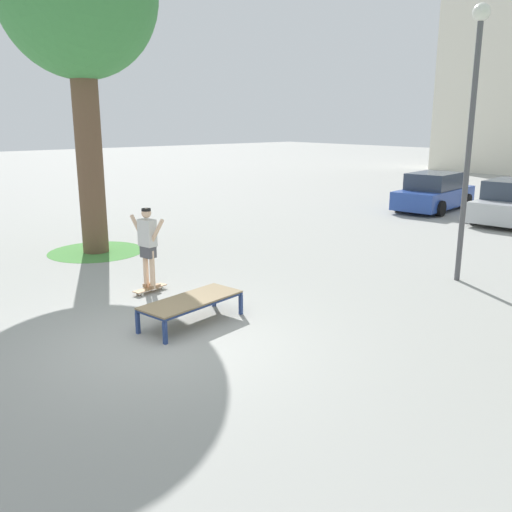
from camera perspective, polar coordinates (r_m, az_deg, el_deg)
The scene contains 7 objects.
ground_plane at distance 9.14m, azimuth -10.04°, elevation -8.97°, with size 120.00×120.00×0.00m, color #999993.
skate_box at distance 9.77m, azimuth -6.75°, elevation -4.72°, with size 1.07×2.00×0.46m.
skateboard at distance 11.77m, azimuth -10.99°, elevation -3.34°, with size 0.36×0.82×0.09m.
skater at distance 11.52m, azimuth -11.21°, elevation 1.39°, with size 0.99×0.34×1.69m.
grass_patch_near_left at distance 15.72m, azimuth -16.30°, elevation 0.46°, with size 2.59×2.59×0.01m, color #47893D.
car_blue at distance 23.13m, azimuth 18.04°, elevation 6.27°, with size 2.37×4.40×1.50m.
light_post at distance 12.77m, azimuth 21.67°, elevation 14.36°, with size 0.36×0.36×5.83m.
Camera 1 is at (7.34, -4.15, 3.54)m, focal length 38.38 mm.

